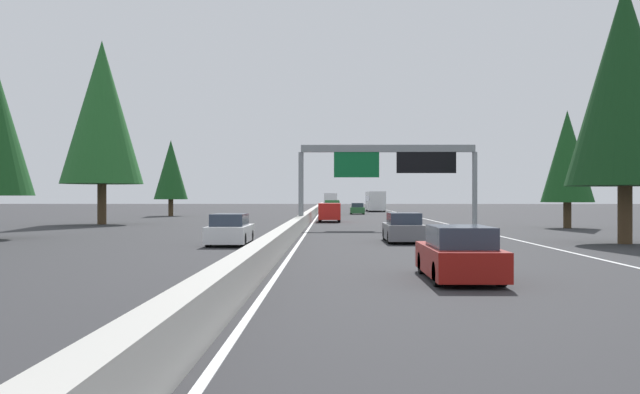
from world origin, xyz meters
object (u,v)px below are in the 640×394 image
pickup_near_right (332,208)px  box_truck_far_center (331,200)px  sedan_distant_a (459,255)px  minivan_far_right (329,211)px  sedan_mid_left (357,209)px  conifer_right_mid (567,157)px  sedan_far_left (403,228)px  conifer_left_far (171,170)px  bus_near_center (375,200)px  oncoming_near (230,230)px  conifer_right_near (625,83)px  conifer_left_mid (102,112)px  sign_gantry_overhead (390,162)px

pickup_near_right → box_truck_far_center: 41.20m
sedan_distant_a → box_truck_far_center: bearing=1.8°
minivan_far_right → sedan_mid_left: bearing=-7.4°
sedan_distant_a → sedan_mid_left: bearing=-0.0°
minivan_far_right → conifer_right_mid: size_ratio=0.59×
sedan_far_left → conifer_left_far: (46.12, 22.58, 4.79)m
bus_near_center → sedan_mid_left: bus_near_center is taller
bus_near_center → oncoming_near: bearing=171.1°
minivan_far_right → conifer_right_near: 32.70m
pickup_near_right → box_truck_far_center: size_ratio=0.66×
bus_near_center → oncoming_near: bus_near_center is taller
pickup_near_right → conifer_left_mid: 36.97m
sign_gantry_overhead → minivan_far_right: sign_gantry_overhead is taller
sedan_distant_a → oncoming_near: (13.37, 8.21, 0.00)m
sedan_distant_a → conifer_right_near: conifer_right_near is taller
bus_near_center → conifer_left_mid: conifer_left_mid is taller
sign_gantry_overhead → pickup_near_right: (38.06, 4.03, -3.81)m
sedan_far_left → box_truck_far_center: (93.48, 3.64, 0.93)m
sedan_far_left → minivan_far_right: 27.85m
pickup_near_right → box_truck_far_center: (41.20, 0.20, 0.70)m
sedan_distant_a → conifer_right_mid: (30.88, -13.67, 4.50)m
sedan_mid_left → conifer_right_near: bearing=-169.3°
conifer_right_near → sign_gantry_overhead: bearing=33.1°
pickup_near_right → conifer_left_far: bearing=107.8°
conifer_left_far → conifer_left_mid: bearing=-179.8°
minivan_far_right → sedan_mid_left: minivan_far_right is taller
conifer_right_near → box_truck_far_center: bearing=8.5°
oncoming_near → conifer_left_mid: bearing=-149.3°
box_truck_far_center → bus_near_center: bearing=-160.5°
bus_near_center → conifer_left_far: 37.96m
pickup_near_right → bus_near_center: bearing=-18.0°
sign_gantry_overhead → sedan_distant_a: bearing=178.5°
bus_near_center → conifer_left_far: (-27.38, 26.03, 3.76)m
oncoming_near → conifer_right_near: bearing=93.1°
sedan_distant_a → conifer_right_mid: conifer_right_mid is taller
sedan_far_left → bus_near_center: 73.59m
oncoming_near → conifer_right_near: conifer_right_near is taller
sign_gantry_overhead → conifer_right_near: conifer_right_near is taller
sedan_mid_left → conifer_left_mid: (-33.63, 22.39, 8.56)m
conifer_right_mid → conifer_left_mid: size_ratio=0.56×
sedan_mid_left → oncoming_near: size_ratio=1.00×
bus_near_center → oncoming_near: 76.49m
sedan_mid_left → conifer_left_mid: bearing=146.3°
minivan_far_right → conifer_left_mid: (-5.87, 18.78, 8.29)m
box_truck_far_center → conifer_left_far: conifer_left_far is taller
minivan_far_right → sedan_mid_left: size_ratio=1.14×
sedan_mid_left → box_truck_far_center: 38.29m
conifer_right_near → conifer_left_far: conifer_right_near is taller
minivan_far_right → pickup_near_right: (24.69, -0.30, -0.04)m
sedan_far_left → sedan_mid_left: size_ratio=1.00×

